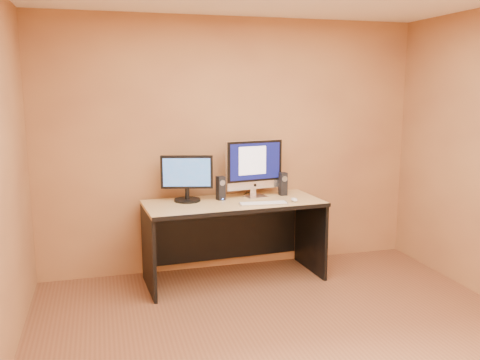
# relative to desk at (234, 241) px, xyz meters

# --- Properties ---
(floor) EXTENTS (4.00, 4.00, 0.00)m
(floor) POSITION_rel_desk_xyz_m (0.10, -1.58, -0.40)
(floor) COLOR brown
(floor) RESTS_ON ground
(walls) EXTENTS (4.00, 4.00, 2.60)m
(walls) POSITION_rel_desk_xyz_m (0.10, -1.58, 0.90)
(walls) COLOR #AA7644
(walls) RESTS_ON ground
(desk) EXTENTS (1.76, 0.85, 0.80)m
(desk) POSITION_rel_desk_xyz_m (0.00, 0.00, 0.00)
(desk) COLOR tan
(desk) RESTS_ON ground
(imac) EXTENTS (0.64, 0.32, 0.59)m
(imac) POSITION_rel_desk_xyz_m (0.27, 0.15, 0.69)
(imac) COLOR silver
(imac) RESTS_ON desk
(second_monitor) EXTENTS (0.56, 0.37, 0.45)m
(second_monitor) POSITION_rel_desk_xyz_m (-0.43, 0.15, 0.62)
(second_monitor) COLOR black
(second_monitor) RESTS_ON desk
(speaker_left) EXTENTS (0.09, 0.09, 0.24)m
(speaker_left) POSITION_rel_desk_xyz_m (-0.10, 0.12, 0.52)
(speaker_left) COLOR black
(speaker_left) RESTS_ON desk
(speaker_right) EXTENTS (0.08, 0.08, 0.24)m
(speaker_right) POSITION_rel_desk_xyz_m (0.57, 0.16, 0.52)
(speaker_right) COLOR black
(speaker_right) RESTS_ON desk
(keyboard) EXTENTS (0.47, 0.16, 0.02)m
(keyboard) POSITION_rel_desk_xyz_m (0.24, -0.19, 0.41)
(keyboard) COLOR silver
(keyboard) RESTS_ON desk
(mouse) EXTENTS (0.07, 0.11, 0.04)m
(mouse) POSITION_rel_desk_xyz_m (0.57, -0.15, 0.42)
(mouse) COLOR silver
(mouse) RESTS_ON desk
(cable_a) EXTENTS (0.09, 0.22, 0.01)m
(cable_a) POSITION_rel_desk_xyz_m (0.29, 0.33, 0.40)
(cable_a) COLOR black
(cable_a) RESTS_ON desk
(cable_b) EXTENTS (0.10, 0.18, 0.01)m
(cable_b) POSITION_rel_desk_xyz_m (0.21, 0.31, 0.40)
(cable_b) COLOR black
(cable_b) RESTS_ON desk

